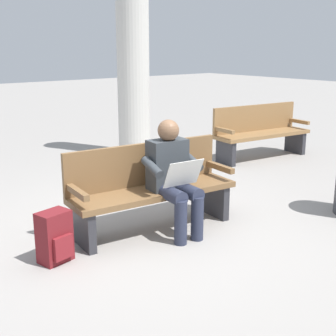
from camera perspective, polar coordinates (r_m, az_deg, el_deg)
name	(u,v)px	position (r m, az deg, el deg)	size (l,w,h in m)	color
ground_plane	(155,230)	(4.99, -1.64, -7.55)	(40.00, 40.00, 0.00)	gray
bench_near	(151,187)	(4.89, -2.11, -2.31)	(1.84, 0.67, 0.90)	brown
person_seated	(173,175)	(4.72, 0.65, -0.81)	(0.60, 0.60, 1.18)	#33383D
backpack	(55,237)	(4.33, -13.69, -8.26)	(0.32, 0.28, 0.48)	maroon
bench_far	(260,131)	(8.18, 11.22, 4.43)	(1.85, 0.70, 0.90)	olive
support_pillar	(133,68)	(8.20, -4.29, 12.12)	(0.56, 0.56, 3.03)	beige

